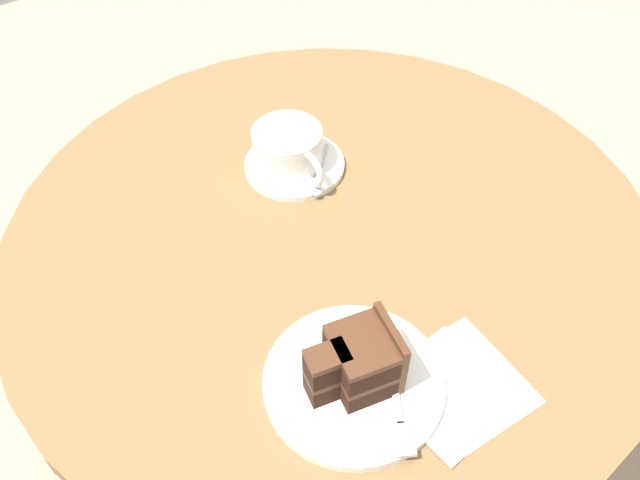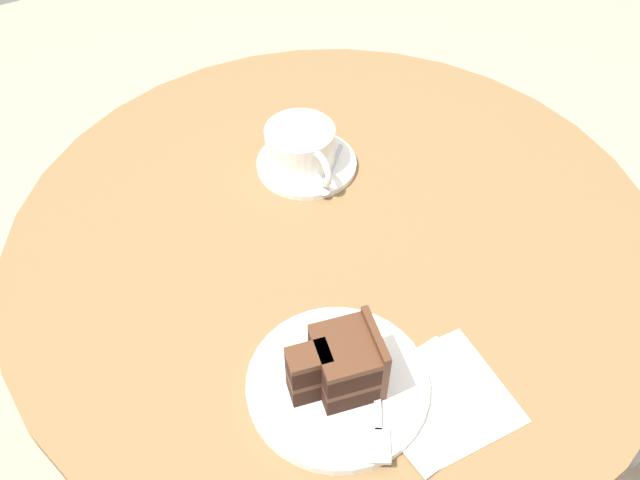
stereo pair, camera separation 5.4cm
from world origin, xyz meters
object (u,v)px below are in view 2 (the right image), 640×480
Objects in this scene: teaspoon at (329,176)px; cake_plate at (338,384)px; cake_slice at (342,364)px; coffee_cup at (301,146)px; saucer at (307,164)px; fork at (378,412)px; napkin at (438,400)px.

teaspoon reaches higher than cake_plate.
cake_slice is at bearing 17.66° from teaspoon.
coffee_cup is at bearing 157.66° from cake_slice.
saucer is 0.72× the size of cake_plate.
cake_plate is 1.47× the size of fork.
cake_slice is at bearing 60.48° from cake_plate.
saucer is 1.37× the size of cake_slice.
cake_plate is 0.06m from fork.
fork is at bearing -18.93° from saucer.
coffee_cup is 0.98× the size of fork.
coffee_cup is 0.41m from fork.
cake_slice is 0.11m from napkin.
saucer is at bearing 171.00° from napkin.
napkin is at bearing -9.00° from saucer.
teaspoon is 0.78× the size of cake_slice.
coffee_cup is 0.36m from cake_plate.
cake_slice reaches higher than fork.
cake_slice is at bearing -129.04° from napkin.
fork is at bearing 23.26° from teaspoon.
napkin is at bearing 108.52° from fork.
teaspoon is at bearing 12.61° from saucer.
cake_slice is at bearing -133.89° from fork.
cake_slice is at bearing -22.34° from coffee_cup.
cake_plate is 1.31× the size of napkin.
napkin is (0.40, -0.06, -0.00)m from saucer.
cake_plate is at bearing -22.92° from coffee_cup.
saucer reaches higher than napkin.
teaspoon is 0.33m from cake_plate.
cake_slice reaches higher than napkin.
coffee_cup reaches higher than teaspoon.
cake_slice reaches higher than saucer.
saucer is 0.36m from cake_slice.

